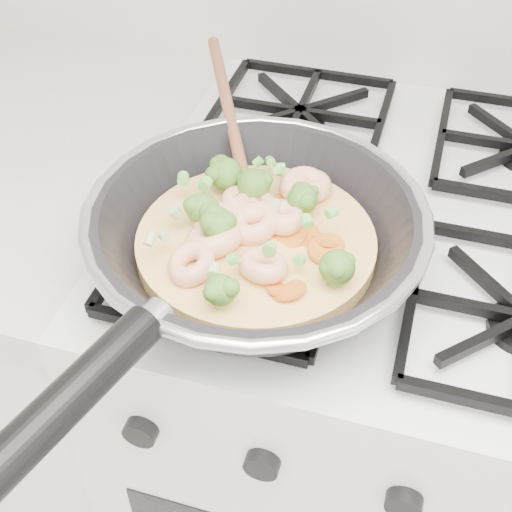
# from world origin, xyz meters

# --- Properties ---
(stove) EXTENTS (0.60, 0.60, 0.92)m
(stove) POSITION_xyz_m (0.00, 1.70, 0.46)
(stove) COLOR white
(stove) RESTS_ON ground
(skillet) EXTENTS (0.35, 0.63, 0.09)m
(skillet) POSITION_xyz_m (-0.12, 1.54, 0.96)
(skillet) COLOR black
(skillet) RESTS_ON stove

